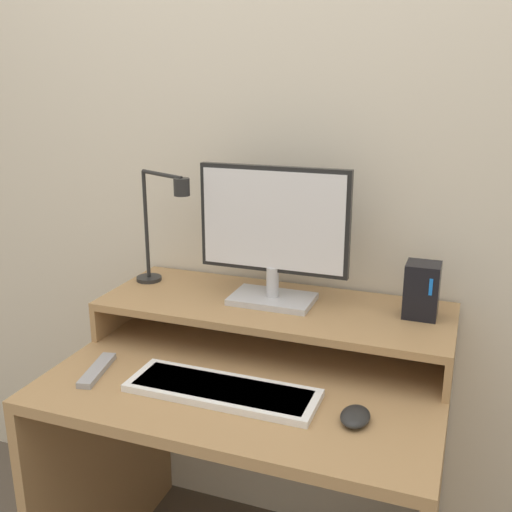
{
  "coord_description": "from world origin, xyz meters",
  "views": [
    {
      "loc": [
        0.51,
        -0.99,
        1.52
      ],
      "look_at": [
        -0.0,
        0.41,
        1.08
      ],
      "focal_mm": 42.0,
      "sensor_mm": 36.0,
      "label": 1
    }
  ],
  "objects_px": {
    "desk_lamp": "(162,222)",
    "keyboard": "(222,390)",
    "router_dock": "(422,290)",
    "monitor": "(273,233)",
    "remote_control": "(97,370)",
    "mouse": "(355,416)"
  },
  "relations": [
    {
      "from": "mouse",
      "to": "remote_control",
      "type": "distance_m",
      "value": 0.69
    },
    {
      "from": "keyboard",
      "to": "desk_lamp",
      "type": "bearing_deg",
      "value": 134.5
    },
    {
      "from": "monitor",
      "to": "keyboard",
      "type": "bearing_deg",
      "value": -92.29
    },
    {
      "from": "desk_lamp",
      "to": "mouse",
      "type": "bearing_deg",
      "value": -27.94
    },
    {
      "from": "desk_lamp",
      "to": "keyboard",
      "type": "relative_size",
      "value": 0.75
    },
    {
      "from": "monitor",
      "to": "router_dock",
      "type": "xyz_separation_m",
      "value": [
        0.41,
        0.04,
        -0.13
      ]
    },
    {
      "from": "desk_lamp",
      "to": "router_dock",
      "type": "bearing_deg",
      "value": 2.25
    },
    {
      "from": "router_dock",
      "to": "monitor",
      "type": "bearing_deg",
      "value": -174.97
    },
    {
      "from": "keyboard",
      "to": "mouse",
      "type": "distance_m",
      "value": 0.33
    },
    {
      "from": "router_dock",
      "to": "remote_control",
      "type": "bearing_deg",
      "value": -153.26
    },
    {
      "from": "desk_lamp",
      "to": "router_dock",
      "type": "relative_size",
      "value": 2.36
    },
    {
      "from": "monitor",
      "to": "remote_control",
      "type": "bearing_deg",
      "value": -135.79
    },
    {
      "from": "keyboard",
      "to": "remote_control",
      "type": "xyz_separation_m",
      "value": [
        -0.35,
        -0.01,
        -0.0
      ]
    },
    {
      "from": "monitor",
      "to": "mouse",
      "type": "height_order",
      "value": "monitor"
    },
    {
      "from": "desk_lamp",
      "to": "remote_control",
      "type": "relative_size",
      "value": 1.98
    },
    {
      "from": "mouse",
      "to": "router_dock",
      "type": "bearing_deg",
      "value": 76.26
    },
    {
      "from": "monitor",
      "to": "keyboard",
      "type": "relative_size",
      "value": 0.91
    },
    {
      "from": "desk_lamp",
      "to": "keyboard",
      "type": "height_order",
      "value": "desk_lamp"
    },
    {
      "from": "keyboard",
      "to": "mouse",
      "type": "relative_size",
      "value": 4.94
    },
    {
      "from": "router_dock",
      "to": "mouse",
      "type": "xyz_separation_m",
      "value": [
        -0.09,
        -0.39,
        -0.18
      ]
    },
    {
      "from": "router_dock",
      "to": "keyboard",
      "type": "bearing_deg",
      "value": -138.48
    },
    {
      "from": "remote_control",
      "to": "desk_lamp",
      "type": "bearing_deg",
      "value": 88.27
    }
  ]
}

